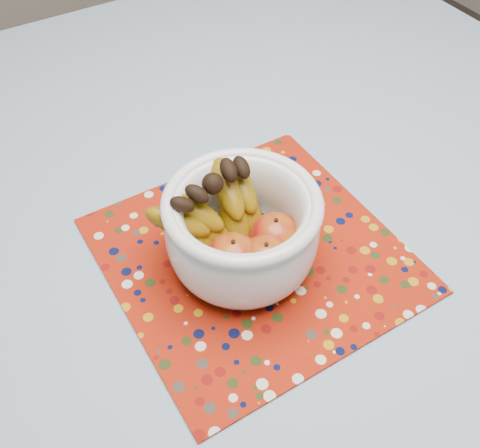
{
  "coord_description": "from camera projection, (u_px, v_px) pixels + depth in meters",
  "views": [
    {
      "loc": [
        -0.33,
        -0.5,
        1.34
      ],
      "look_at": [
        -0.09,
        -0.1,
        0.83
      ],
      "focal_mm": 42.0,
      "sensor_mm": 36.0,
      "label": 1
    }
  ],
  "objects": [
    {
      "name": "table",
      "position": [
        257.0,
        228.0,
        0.9
      ],
      "size": [
        1.2,
        1.2,
        0.75
      ],
      "color": "brown",
      "rests_on": "ground"
    },
    {
      "name": "placemat",
      "position": [
        253.0,
        255.0,
        0.75
      ],
      "size": [
        0.37,
        0.37,
        0.0
      ],
      "primitive_type": "cube",
      "rotation": [
        0.0,
        0.0,
        0.0
      ],
      "color": "#931808",
      "rests_on": "tablecloth"
    },
    {
      "name": "tablecloth",
      "position": [
        259.0,
        192.0,
        0.84
      ],
      "size": [
        1.32,
        1.32,
        0.01
      ],
      "primitive_type": "cube",
      "color": "#668DAA",
      "rests_on": "table"
    },
    {
      "name": "fruit_bowl",
      "position": [
        233.0,
        226.0,
        0.69
      ],
      "size": [
        0.22,
        0.2,
        0.14
      ],
      "color": "white",
      "rests_on": "placemat"
    }
  ]
}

